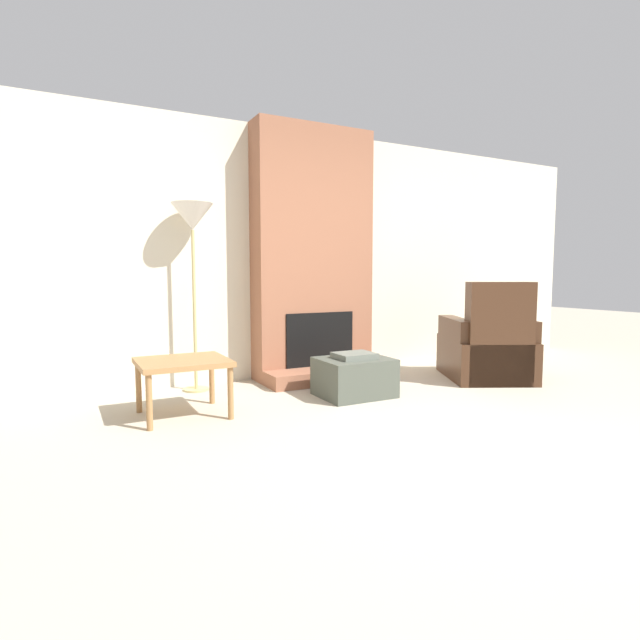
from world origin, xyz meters
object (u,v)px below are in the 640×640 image
(side_table, at_px, (183,367))
(floor_lamp_left, at_px, (192,225))
(ottoman, at_px, (354,376))
(armchair, at_px, (488,351))

(side_table, relative_size, floor_lamp_left, 0.38)
(ottoman, bearing_deg, floor_lamp_left, 143.83)
(ottoman, height_order, floor_lamp_left, floor_lamp_left)
(side_table, xyz_separation_m, floor_lamp_left, (0.29, 0.80, 1.15))
(ottoman, distance_m, side_table, 1.51)
(armchair, height_order, floor_lamp_left, floor_lamp_left)
(side_table, bearing_deg, armchair, -2.20)
(ottoman, relative_size, side_table, 0.94)
(ottoman, xyz_separation_m, armchair, (1.60, -0.04, 0.12))
(armchair, bearing_deg, floor_lamp_left, 8.38)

